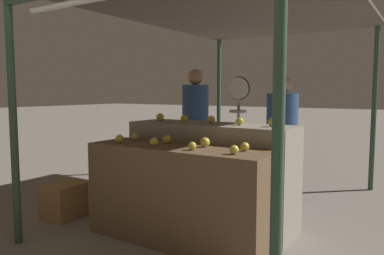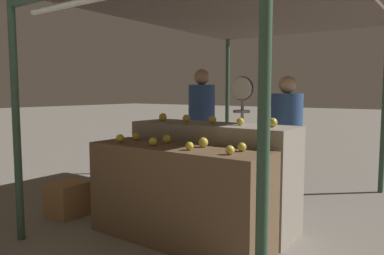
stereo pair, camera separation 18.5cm
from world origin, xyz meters
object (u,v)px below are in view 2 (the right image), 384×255
object	(u,v)px
produce_scale	(242,113)
person_customer_left	(202,120)
person_vendor_at_scale	(286,133)
wooden_crate_side	(68,199)

from	to	relation	value
produce_scale	person_customer_left	world-z (taller)	person_customer_left
person_vendor_at_scale	person_customer_left	bearing A→B (deg)	-19.91
person_vendor_at_scale	person_customer_left	size ratio (longest dim) A/B	0.92
person_vendor_at_scale	wooden_crate_side	bearing A→B (deg)	33.42
produce_scale	person_vendor_at_scale	xyz separation A→B (m)	(0.42, 0.34, -0.24)
produce_scale	person_customer_left	xyz separation A→B (m)	(-1.00, 0.62, -0.16)
wooden_crate_side	person_vendor_at_scale	bearing A→B (deg)	42.19
produce_scale	wooden_crate_side	xyz separation A→B (m)	(-1.48, -1.38, -0.96)
person_customer_left	wooden_crate_side	bearing A→B (deg)	55.50
person_vendor_at_scale	wooden_crate_side	xyz separation A→B (m)	(-1.89, -1.72, -0.72)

